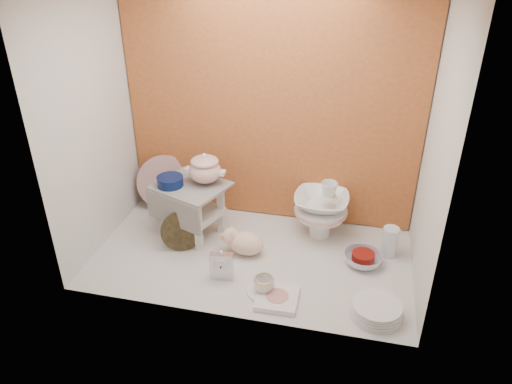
% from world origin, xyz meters
% --- Properties ---
extents(ground, '(1.80, 1.80, 0.00)m').
position_xyz_m(ground, '(0.00, 0.00, 0.00)').
color(ground, silver).
rests_on(ground, ground).
extents(niche_shell, '(1.86, 1.03, 1.53)m').
position_xyz_m(niche_shell, '(0.00, 0.18, 0.93)').
color(niche_shell, '#BF602F').
rests_on(niche_shell, ground).
extents(step_stool, '(0.49, 0.46, 0.34)m').
position_xyz_m(step_stool, '(-0.41, 0.16, 0.17)').
color(step_stool, silver).
rests_on(step_stool, ground).
extents(soup_tureen, '(0.27, 0.27, 0.19)m').
position_xyz_m(soup_tureen, '(-0.33, 0.21, 0.43)').
color(soup_tureen, white).
rests_on(soup_tureen, step_stool).
extents(cobalt_bowl, '(0.20, 0.20, 0.06)m').
position_xyz_m(cobalt_bowl, '(-0.52, 0.13, 0.37)').
color(cobalt_bowl, '#091744').
rests_on(cobalt_bowl, step_stool).
extents(floral_platter, '(0.38, 0.22, 0.37)m').
position_xyz_m(floral_platter, '(-0.69, 0.42, 0.18)').
color(floral_platter, silver).
rests_on(floral_platter, ground).
extents(blue_white_vase, '(0.28, 0.28, 0.23)m').
position_xyz_m(blue_white_vase, '(-0.61, 0.30, 0.11)').
color(blue_white_vase, white).
rests_on(blue_white_vase, ground).
extents(lacquer_tray, '(0.25, 0.15, 0.25)m').
position_xyz_m(lacquer_tray, '(-0.41, -0.02, 0.12)').
color(lacquer_tray, black).
rests_on(lacquer_tray, ground).
extents(mantel_clock, '(0.13, 0.06, 0.18)m').
position_xyz_m(mantel_clock, '(-0.11, -0.23, 0.09)').
color(mantel_clock, silver).
rests_on(mantel_clock, ground).
extents(plush_pig, '(0.30, 0.26, 0.15)m').
position_xyz_m(plush_pig, '(-0.04, 0.02, 0.08)').
color(plush_pig, beige).
rests_on(plush_pig, ground).
extents(teacup_saucer, '(0.22, 0.22, 0.01)m').
position_xyz_m(teacup_saucer, '(0.13, -0.29, 0.01)').
color(teacup_saucer, white).
rests_on(teacup_saucer, ground).
extents(gold_rim_teacup, '(0.12, 0.12, 0.09)m').
position_xyz_m(gold_rim_teacup, '(0.13, -0.29, 0.06)').
color(gold_rim_teacup, white).
rests_on(gold_rim_teacup, teacup_saucer).
extents(lattice_dish, '(0.22, 0.22, 0.03)m').
position_xyz_m(lattice_dish, '(0.21, -0.33, 0.01)').
color(lattice_dish, white).
rests_on(lattice_dish, ground).
extents(dinner_plate_stack, '(0.34, 0.34, 0.07)m').
position_xyz_m(dinner_plate_stack, '(0.71, -0.33, 0.04)').
color(dinner_plate_stack, white).
rests_on(dinner_plate_stack, ground).
extents(crystal_bowl, '(0.28, 0.28, 0.07)m').
position_xyz_m(crystal_bowl, '(0.63, 0.07, 0.03)').
color(crystal_bowl, silver).
rests_on(crystal_bowl, ground).
extents(clear_glass_vase, '(0.12, 0.12, 0.18)m').
position_xyz_m(clear_glass_vase, '(0.77, 0.20, 0.09)').
color(clear_glass_vase, silver).
rests_on(clear_glass_vase, ground).
extents(porcelain_tower, '(0.34, 0.34, 0.37)m').
position_xyz_m(porcelain_tower, '(0.35, 0.32, 0.19)').
color(porcelain_tower, white).
rests_on(porcelain_tower, ground).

